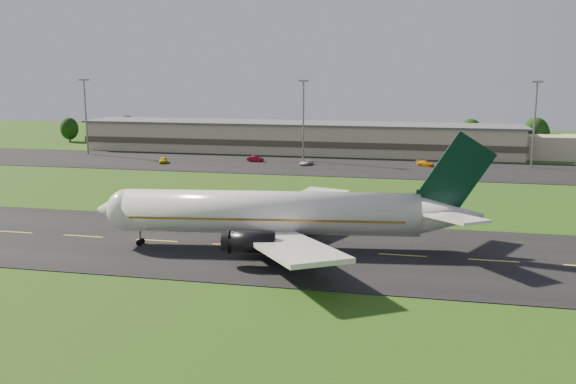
% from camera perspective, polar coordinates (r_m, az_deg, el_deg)
% --- Properties ---
extents(ground, '(360.00, 360.00, 0.00)m').
position_cam_1_polar(ground, '(89.37, -11.59, -4.31)').
color(ground, '#234411').
rests_on(ground, ground).
extents(taxiway, '(220.00, 30.00, 0.10)m').
position_cam_1_polar(taxiway, '(89.36, -11.59, -4.28)').
color(taxiway, black).
rests_on(taxiway, ground).
extents(apron, '(260.00, 30.00, 0.10)m').
position_cam_1_polar(apron, '(156.56, -0.99, 2.46)').
color(apron, black).
rests_on(apron, ground).
extents(airliner, '(51.15, 41.81, 15.57)m').
position_cam_1_polar(airliner, '(83.09, -0.94, -1.93)').
color(airliner, white).
rests_on(airliner, ground).
extents(terminal, '(145.00, 16.00, 8.40)m').
position_cam_1_polar(terminal, '(178.35, 2.79, 4.77)').
color(terminal, tan).
rests_on(terminal, ground).
extents(light_mast_west, '(2.40, 1.20, 20.35)m').
position_cam_1_polar(light_mast_west, '(182.95, -17.57, 7.18)').
color(light_mast_west, gray).
rests_on(light_mast_west, ground).
extents(light_mast_centre, '(2.40, 1.20, 20.35)m').
position_cam_1_polar(light_mast_centre, '(161.97, 1.38, 7.26)').
color(light_mast_centre, gray).
rests_on(light_mast_centre, ground).
extents(light_mast_east, '(2.40, 1.20, 20.35)m').
position_cam_1_polar(light_mast_east, '(161.01, 21.11, 6.51)').
color(light_mast_east, gray).
rests_on(light_mast_east, ground).
extents(tree_line, '(200.57, 10.36, 11.12)m').
position_cam_1_polar(tree_line, '(186.10, 15.83, 4.99)').
color(tree_line, black).
rests_on(tree_line, ground).
extents(service_vehicle_a, '(3.08, 4.63, 1.47)m').
position_cam_1_polar(service_vehicle_a, '(161.67, -11.05, 2.81)').
color(service_vehicle_a, '#D2C30C').
rests_on(service_vehicle_a, apron).
extents(service_vehicle_b, '(4.25, 1.64, 1.38)m').
position_cam_1_polar(service_vehicle_b, '(161.41, -2.92, 2.97)').
color(service_vehicle_b, maroon).
rests_on(service_vehicle_b, apron).
extents(service_vehicle_c, '(3.16, 4.66, 1.18)m').
position_cam_1_polar(service_vehicle_c, '(155.56, 1.63, 2.64)').
color(service_vehicle_c, silver).
rests_on(service_vehicle_c, apron).
extents(service_vehicle_d, '(4.61, 3.88, 1.26)m').
position_cam_1_polar(service_vehicle_d, '(157.28, 12.11, 2.51)').
color(service_vehicle_d, orange).
rests_on(service_vehicle_d, apron).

